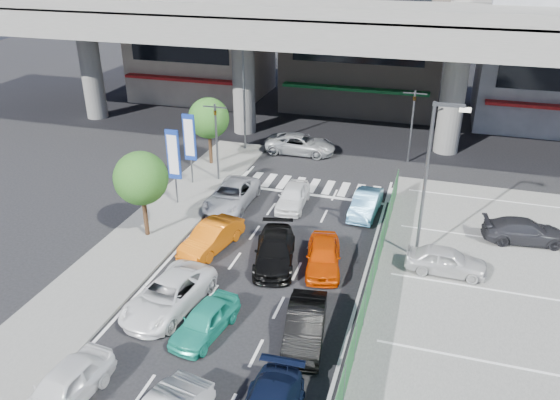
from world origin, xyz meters
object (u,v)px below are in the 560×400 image
(traffic_light_left, at_px, (216,123))
(van_white_back_left, at_px, (63,388))
(hatch_black_mid_right, at_px, (305,326))
(taxi_orange_left, at_px, (212,237))
(wagon_silver_front_left, at_px, (232,195))
(tree_near, at_px, (141,178))
(sedan_white_mid_left, at_px, (169,295))
(traffic_light_right, at_px, (413,109))
(parked_sedan_white, at_px, (446,260))
(crossing_wagon_silver, at_px, (301,144))
(tree_far, at_px, (209,118))
(street_lamp_right, at_px, (430,170))
(street_lamp_left, at_px, (246,88))
(taxi_orange_right, at_px, (323,256))
(signboard_near, at_px, (174,157))
(sedan_black_mid, at_px, (275,251))
(traffic_cone, at_px, (421,260))
(signboard_far, at_px, (190,140))
(taxi_teal_mid, at_px, (205,320))
(kei_truck_front_right, at_px, (366,204))
(sedan_white_front_mid, at_px, (293,196))
(parked_sedan_dgrey, at_px, (525,231))

(traffic_light_left, relative_size, van_white_back_left, 1.28)
(van_white_back_left, relative_size, hatch_black_mid_right, 0.97)
(taxi_orange_left, distance_m, wagon_silver_front_left, 5.04)
(tree_near, relative_size, sedan_white_mid_left, 0.97)
(traffic_light_right, distance_m, parked_sedan_white, 14.75)
(van_white_back_left, xyz_separation_m, crossing_wagon_silver, (1.56, 25.74, 0.02))
(tree_far, xyz_separation_m, taxi_orange_left, (4.66, -10.73, -2.70))
(hatch_black_mid_right, relative_size, crossing_wagon_silver, 0.81)
(street_lamp_right, bearing_deg, traffic_light_right, 97.34)
(street_lamp_left, xyz_separation_m, wagon_silver_front_left, (2.34, -9.26, -4.08))
(taxi_orange_right, height_order, parked_sedan_white, taxi_orange_right)
(signboard_near, distance_m, sedan_black_mid, 9.14)
(sedan_white_mid_left, bearing_deg, taxi_orange_right, 49.21)
(traffic_light_left, xyz_separation_m, street_lamp_left, (-0.13, 6.00, 0.83))
(tree_near, distance_m, traffic_cone, 14.63)
(traffic_light_right, relative_size, street_lamp_left, 0.65)
(tree_near, bearing_deg, sedan_black_mid, -4.41)
(traffic_cone, bearing_deg, sedan_black_mid, -166.04)
(signboard_far, bearing_deg, taxi_teal_mid, -63.01)
(signboard_near, height_order, tree_near, tree_near)
(sedan_black_mid, bearing_deg, hatch_black_mid_right, -73.87)
(traffic_light_right, height_order, street_lamp_left, street_lamp_left)
(traffic_light_left, bearing_deg, taxi_orange_right, -43.00)
(signboard_far, height_order, traffic_cone, signboard_far)
(signboard_far, bearing_deg, hatch_black_mid_right, -49.56)
(street_lamp_right, distance_m, hatch_black_mid_right, 9.56)
(taxi_orange_right, bearing_deg, traffic_light_left, 125.82)
(kei_truck_front_right, height_order, crossing_wagon_silver, crossing_wagon_silver)
(traffic_light_left, relative_size, hatch_black_mid_right, 1.24)
(sedan_white_mid_left, distance_m, traffic_cone, 12.12)
(kei_truck_front_right, relative_size, crossing_wagon_silver, 0.76)
(parked_sedan_white, bearing_deg, tree_far, 60.46)
(tree_near, bearing_deg, taxi_orange_right, -1.98)
(hatch_black_mid_right, bearing_deg, street_lamp_left, 107.45)
(signboard_near, xyz_separation_m, signboard_far, (-0.40, 3.00, 0.00))
(signboard_far, distance_m, sedan_white_mid_left, 13.44)
(tree_near, height_order, taxi_orange_left, tree_near)
(hatch_black_mid_right, distance_m, kei_truck_front_right, 11.67)
(sedan_white_mid_left, distance_m, sedan_white_front_mid, 11.38)
(street_lamp_right, relative_size, sedan_black_mid, 1.72)
(traffic_light_right, distance_m, tree_near, 19.53)
(tree_far, bearing_deg, van_white_back_left, -79.78)
(sedan_white_mid_left, xyz_separation_m, kei_truck_front_right, (6.75, 11.35, -0.05))
(kei_truck_front_right, bearing_deg, traffic_light_left, 171.72)
(tree_near, height_order, taxi_orange_right, tree_near)
(street_lamp_right, height_order, tree_near, street_lamp_right)
(sedan_white_mid_left, xyz_separation_m, parked_sedan_dgrey, (15.23, 10.50, -0.01))
(van_white_back_left, bearing_deg, parked_sedan_white, 50.64)
(street_lamp_right, xyz_separation_m, traffic_cone, (0.10, -0.85, -4.39))
(signboard_near, height_order, wagon_silver_front_left, signboard_near)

